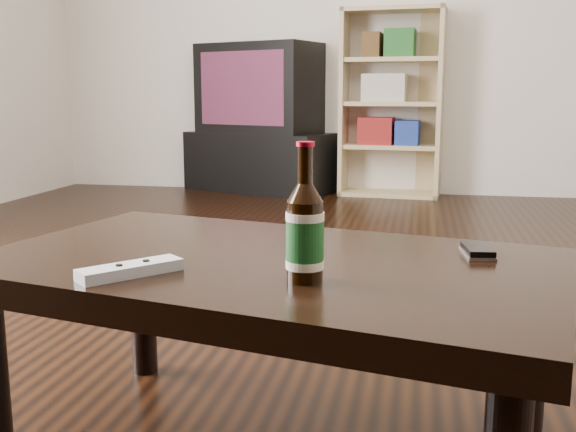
% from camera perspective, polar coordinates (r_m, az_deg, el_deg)
% --- Properties ---
extents(floor, '(5.00, 6.00, 0.01)m').
position_cam_1_polar(floor, '(2.30, 2.24, -8.89)').
color(floor, black).
rests_on(floor, ground).
extents(wall_back, '(5.00, 0.02, 2.70)m').
position_cam_1_polar(wall_back, '(5.20, 7.72, 16.89)').
color(wall_back, silver).
rests_on(wall_back, ground).
extents(tv_stand, '(1.25, 0.92, 0.45)m').
position_cam_1_polar(tv_stand, '(5.29, -2.15, 4.66)').
color(tv_stand, black).
rests_on(tv_stand, floor).
extents(tv, '(1.03, 0.83, 0.67)m').
position_cam_1_polar(tv, '(5.26, -2.20, 10.74)').
color(tv, black).
rests_on(tv, tv_stand).
extents(bookshelf, '(0.75, 0.39, 1.35)m').
position_cam_1_polar(bookshelf, '(5.06, 8.71, 9.70)').
color(bookshelf, tan).
rests_on(bookshelf, floor).
extents(coffee_table, '(1.26, 0.90, 0.43)m').
position_cam_1_polar(coffee_table, '(1.37, -1.73, -5.86)').
color(coffee_table, black).
rests_on(coffee_table, floor).
extents(beer_bottle, '(0.08, 0.08, 0.24)m').
position_cam_1_polar(beer_bottle, '(1.17, 1.44, -1.47)').
color(beer_bottle, black).
rests_on(beer_bottle, coffee_table).
extents(phone, '(0.07, 0.11, 0.02)m').
position_cam_1_polar(phone, '(1.43, 15.75, -2.87)').
color(phone, silver).
rests_on(phone, coffee_table).
extents(remote, '(0.16, 0.18, 0.02)m').
position_cam_1_polar(remote, '(1.26, -13.21, -4.44)').
color(remote, silver).
rests_on(remote, coffee_table).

